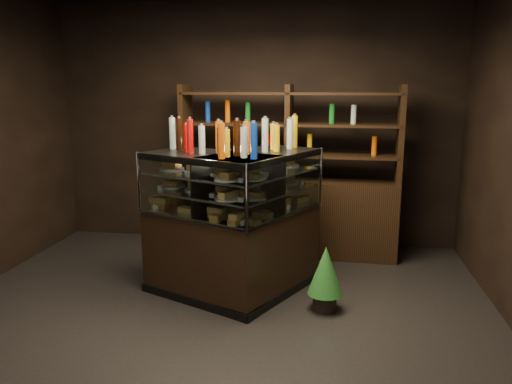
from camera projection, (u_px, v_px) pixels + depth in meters
The scene contains 7 objects.
ground at pixel (208, 329), 4.15m from camera, with size 5.00×5.00×0.00m, color black.
room_shell at pixel (203, 92), 3.75m from camera, with size 5.02×5.02×3.01m.
display_case at pixel (236, 247), 4.79m from camera, with size 1.73×1.42×1.39m.
food_display at pixel (235, 186), 4.66m from camera, with size 1.37×1.12×0.43m.
bottles_top at pixel (235, 138), 4.57m from camera, with size 1.21×0.98×0.30m.
potted_conifer at pixel (326, 269), 4.43m from camera, with size 0.32×0.32×0.68m.
back_shelving at pixel (288, 204), 5.94m from camera, with size 2.56×0.52×2.00m.
Camera 1 is at (0.98, -3.71, 2.00)m, focal length 35.00 mm.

